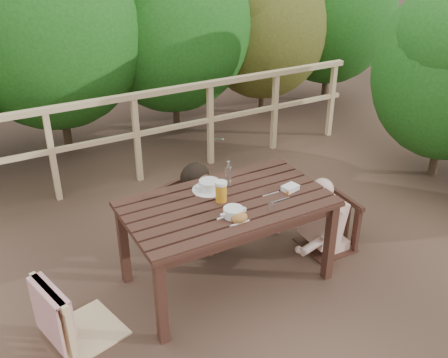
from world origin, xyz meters
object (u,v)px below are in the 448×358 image
tumbler (272,207)px  woman (183,179)px  table (227,242)px  bread_roll (239,218)px  chair_left (78,279)px  butter_tub (290,189)px  beer_glass (221,192)px  soup_far (209,186)px  chair_far (184,194)px  soup_near (233,213)px  diner_right (334,189)px  chair_right (330,204)px  bottle (228,175)px

tumbler → woman: bearing=105.2°
table → bread_roll: bread_roll is taller
chair_left → bread_roll: size_ratio=7.57×
butter_tub → beer_glass: bearing=156.1°
chair_left → soup_far: size_ratio=3.55×
chair_far → soup_near: (-0.02, -0.90, 0.29)m
soup_near → soup_far: 0.44m
diner_right → chair_right: bearing=91.8°
diner_right → bottle: diner_right is taller
woman → beer_glass: 0.72m
chair_right → diner_right: 0.15m
woman → soup_near: 0.93m
chair_far → table: bearing=-105.6°
woman → soup_near: (-0.02, -0.92, 0.15)m
woman → soup_far: (0.01, -0.49, 0.16)m
bottle → chair_far: bearing=107.4°
bottle → woman: bearing=106.7°
table → chair_far: bearing=93.8°
chair_left → woman: (1.13, 0.75, 0.13)m
table → bread_roll: 0.49m
table → diner_right: bearing=-1.7°
chair_right → soup_far: (-1.04, 0.26, 0.33)m
soup_far → bread_roll: size_ratio=2.13×
table → woman: (-0.05, 0.71, 0.25)m
bread_roll → chair_far: bearing=89.1°
chair_far → soup_far: chair_far is taller
woman → tumbler: size_ratio=16.87×
woman → soup_far: woman is taller
chair_far → beer_glass: chair_far is taller
chair_right → soup_far: size_ratio=3.19×
diner_right → beer_glass: 1.10m
butter_tub → bottle: bearing=133.3°
diner_right → soup_far: 1.11m
table → chair_far: (-0.05, 0.69, 0.11)m
chair_left → chair_far: (1.13, 0.73, -0.01)m
diner_right → bottle: (-0.92, 0.21, 0.27)m
soup_far → bread_roll: bearing=-93.0°
woman → bottle: (0.16, -0.53, 0.23)m
bottle → butter_tub: bearing=-34.9°
soup_near → soup_far: bearing=85.5°
diner_right → butter_tub: size_ratio=8.96×
diner_right → soup_far: diner_right is taller
chair_far → soup_far: bearing=-108.1°
chair_right → tumbler: 0.88m
chair_far → bottle: bottle is taller
chair_far → woman: bearing=70.6°
bottle → beer_glass: bearing=-133.6°
chair_far → bread_roll: size_ratio=7.36×
bottle → tumbler: bottle is taller
diner_right → bread_roll: diner_right is taller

